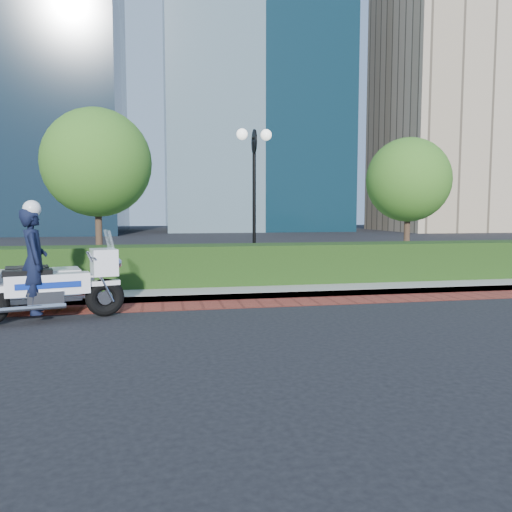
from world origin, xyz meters
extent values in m
plane|color=black|center=(0.00, 0.00, 0.00)|extent=(120.00, 120.00, 0.00)
cube|color=maroon|center=(0.00, 1.50, 0.01)|extent=(60.00, 1.00, 0.01)
cube|color=gray|center=(0.00, 6.00, 0.07)|extent=(60.00, 8.00, 0.15)
cube|color=black|center=(0.00, 3.60, 0.65)|extent=(18.00, 1.20, 1.00)
cylinder|color=black|center=(1.00, 5.20, 0.30)|extent=(0.30, 0.30, 0.30)
cylinder|color=black|center=(1.00, 5.20, 2.15)|extent=(0.10, 0.10, 3.70)
cylinder|color=black|center=(1.00, 5.20, 4.00)|extent=(0.04, 0.70, 0.70)
sphere|color=white|center=(0.65, 5.20, 4.20)|extent=(0.32, 0.32, 0.32)
sphere|color=white|center=(1.35, 5.20, 4.20)|extent=(0.32, 0.32, 0.32)
cylinder|color=#332319|center=(-3.50, 6.50, 1.23)|extent=(0.20, 0.20, 2.17)
sphere|color=#326419|center=(-3.50, 6.50, 3.44)|extent=(3.20, 3.20, 3.20)
cylinder|color=#332319|center=(6.50, 6.50, 1.11)|extent=(0.20, 0.20, 1.92)
sphere|color=#326419|center=(6.50, 6.50, 3.05)|extent=(2.80, 2.80, 2.80)
cube|color=black|center=(8.00, 44.00, 23.00)|extent=(18.00, 15.00, 46.00)
cube|color=gray|center=(28.00, 38.00, 14.00)|extent=(14.00, 12.00, 28.00)
torus|color=black|center=(-2.76, 0.74, 0.37)|extent=(0.76, 0.40, 0.73)
cube|color=silver|center=(-3.72, 0.49, 0.69)|extent=(1.48, 0.70, 0.38)
cube|color=silver|center=(-3.77, 0.48, 0.42)|extent=(0.70, 0.58, 0.31)
cube|color=silver|center=(-2.76, 0.74, 1.05)|extent=(0.58, 0.70, 0.50)
cube|color=silver|center=(-2.65, 0.77, 1.44)|extent=(0.27, 0.57, 0.44)
cube|color=black|center=(-4.04, 0.41, 0.91)|extent=(0.89, 0.53, 0.11)
cube|color=silver|center=(-4.17, 1.35, 0.55)|extent=(1.85, 1.18, 0.61)
cube|color=black|center=(-4.27, 1.32, 0.89)|extent=(0.89, 0.73, 0.09)
torus|color=black|center=(-4.41, 1.84, 0.28)|extent=(0.58, 0.31, 0.55)
imported|color=black|center=(-3.93, 0.44, 1.12)|extent=(0.62, 0.79, 1.91)
sphere|color=white|center=(-3.93, 0.44, 2.05)|extent=(0.31, 0.31, 0.31)
camera|label=1|loc=(-1.70, -9.07, 2.02)|focal=35.00mm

